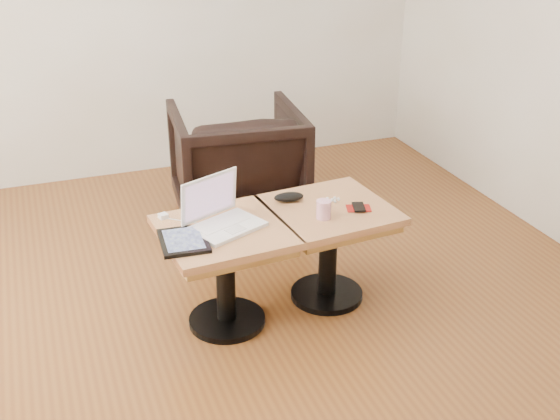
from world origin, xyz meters
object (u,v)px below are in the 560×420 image
object	(u,v)px
side_table_right	(329,230)
armchair	(237,163)
laptop	(221,217)
side_table_left	(225,253)
striped_cup	(324,209)

from	to	relation	value
side_table_right	armchair	bearing A→B (deg)	91.78
laptop	side_table_left	bearing A→B (deg)	-110.15
side_table_right	laptop	size ratio (longest dim) A/B	1.59
side_table_right	armchair	distance (m)	1.14
side_table_right	striped_cup	xyz separation A→B (m)	(-0.08, -0.11, 0.18)
striped_cup	armchair	distance (m)	1.26
side_table_right	laptop	xyz separation A→B (m)	(-0.57, -0.02, 0.18)
armchair	side_table_right	bearing A→B (deg)	102.94
striped_cup	armchair	bearing A→B (deg)	92.79
side_table_left	striped_cup	xyz separation A→B (m)	(0.49, -0.06, 0.18)
striped_cup	laptop	bearing A→B (deg)	169.31
side_table_left	armchair	world-z (taller)	armchair
laptop	armchair	xyz separation A→B (m)	(0.43, 1.15, -0.21)
laptop	armchair	bearing A→B (deg)	45.79
side_table_left	armchair	xyz separation A→B (m)	(0.43, 1.18, -0.03)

